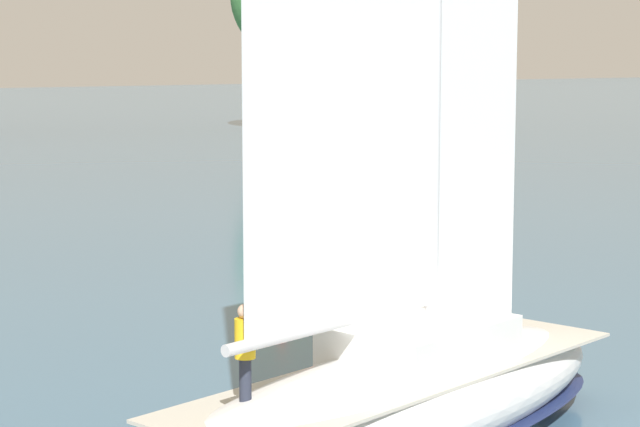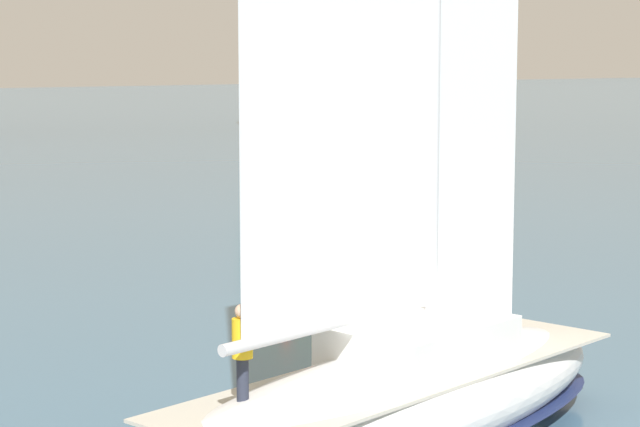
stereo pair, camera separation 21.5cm
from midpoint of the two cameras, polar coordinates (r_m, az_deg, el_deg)
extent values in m
cylinder|color=brown|center=(108.35, -1.49, 6.14)|extent=(0.72, 0.72, 9.03)
ellipsoid|color=silver|center=(23.00, 3.87, -8.67)|extent=(12.29, 7.10, 2.02)
cube|color=#BCB7A8|center=(22.84, 3.88, -7.27)|extent=(10.77, 6.12, 0.06)
cube|color=silver|center=(23.19, 4.80, -5.91)|extent=(3.91, 3.30, 0.83)
cylinder|color=silver|center=(21.26, 1.03, -5.01)|extent=(5.10, 1.98, 0.20)
cube|color=white|center=(24.03, 7.45, 3.37)|extent=(2.47, 0.90, 8.15)
cylinder|color=#232838|center=(20.41, -3.25, -7.76)|extent=(0.26, 0.26, 0.85)
cylinder|color=gold|center=(20.23, -3.27, -5.72)|extent=(0.43, 0.43, 0.65)
sphere|color=tan|center=(20.13, -3.28, -4.48)|extent=(0.24, 0.24, 0.24)
cylinder|color=red|center=(39.23, -1.42, -2.65)|extent=(1.15, 1.15, 0.86)
cone|color=red|center=(39.07, -1.42, -1.27)|extent=(0.86, 0.86, 1.05)
sphere|color=#F2F266|center=(38.98, -1.42, -0.39)|extent=(0.16, 0.16, 0.16)
camera|label=1|loc=(0.11, -89.75, 0.03)|focal=70.00mm
camera|label=2|loc=(0.11, 90.25, -0.03)|focal=70.00mm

